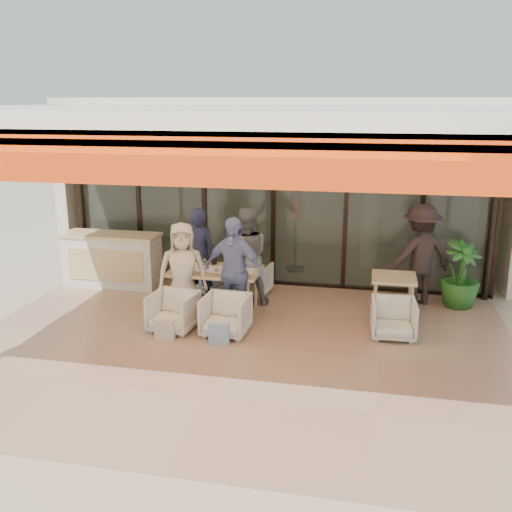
# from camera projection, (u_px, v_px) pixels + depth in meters

# --- Properties ---
(ground) EXTENTS (70.00, 70.00, 0.00)m
(ground) POSITION_uv_depth(u_px,v_px,m) (237.00, 348.00, 8.29)
(ground) COLOR #C6B293
(ground) RESTS_ON ground
(terrace_floor) EXTENTS (8.00, 6.00, 0.01)m
(terrace_floor) POSITION_uv_depth(u_px,v_px,m) (237.00, 347.00, 8.29)
(terrace_floor) COLOR tan
(terrace_floor) RESTS_ON ground
(terrace_structure) EXTENTS (8.00, 6.00, 3.40)m
(terrace_structure) POSITION_uv_depth(u_px,v_px,m) (229.00, 119.00, 7.18)
(terrace_structure) COLOR silver
(terrace_structure) RESTS_ON ground
(glass_storefront) EXTENTS (8.08, 0.10, 3.20)m
(glass_storefront) POSITION_uv_depth(u_px,v_px,m) (274.00, 204.00, 10.70)
(glass_storefront) COLOR #9EADA3
(glass_storefront) RESTS_ON ground
(interior_block) EXTENTS (9.05, 3.62, 3.52)m
(interior_block) POSITION_uv_depth(u_px,v_px,m) (292.00, 158.00, 12.71)
(interior_block) COLOR silver
(interior_block) RESTS_ON ground
(host_counter) EXTENTS (1.85, 0.65, 1.04)m
(host_counter) POSITION_uv_depth(u_px,v_px,m) (112.00, 260.00, 10.90)
(host_counter) COLOR silver
(host_counter) RESTS_ON ground
(dining_table) EXTENTS (1.50, 0.90, 0.93)m
(dining_table) POSITION_uv_depth(u_px,v_px,m) (215.00, 273.00, 9.55)
(dining_table) COLOR beige
(dining_table) RESTS_ON ground
(chair_far_left) EXTENTS (0.82, 0.80, 0.67)m
(chair_far_left) POSITION_uv_depth(u_px,v_px,m) (208.00, 275.00, 10.62)
(chair_far_left) COLOR silver
(chair_far_left) RESTS_ON ground
(chair_far_right) EXTENTS (0.72, 0.69, 0.66)m
(chair_far_right) POSITION_uv_depth(u_px,v_px,m) (252.00, 278.00, 10.46)
(chair_far_right) COLOR silver
(chair_far_right) RESTS_ON ground
(chair_near_left) EXTENTS (0.74, 0.70, 0.68)m
(chair_near_left) POSITION_uv_depth(u_px,v_px,m) (173.00, 310.00, 8.82)
(chair_near_left) COLOR silver
(chair_near_left) RESTS_ON ground
(chair_near_right) EXTENTS (0.70, 0.66, 0.69)m
(chair_near_right) POSITION_uv_depth(u_px,v_px,m) (226.00, 314.00, 8.66)
(chair_near_right) COLOR silver
(chair_near_right) RESTS_ON ground
(diner_navy) EXTENTS (0.65, 0.45, 1.70)m
(diner_navy) POSITION_uv_depth(u_px,v_px,m) (199.00, 255.00, 10.01)
(diner_navy) COLOR #181C36
(diner_navy) RESTS_ON ground
(diner_grey) EXTENTS (1.01, 0.90, 1.73)m
(diner_grey) POSITION_uv_depth(u_px,v_px,m) (246.00, 257.00, 9.84)
(diner_grey) COLOR #5D5D62
(diner_grey) RESTS_ON ground
(diner_cream) EXTENTS (0.91, 0.74, 1.62)m
(diner_cream) POSITION_uv_depth(u_px,v_px,m) (183.00, 272.00, 9.17)
(diner_cream) COLOR beige
(diner_cream) RESTS_ON ground
(diner_periwinkle) EXTENTS (1.10, 0.66, 1.75)m
(diner_periwinkle) POSITION_uv_depth(u_px,v_px,m) (233.00, 271.00, 8.99)
(diner_periwinkle) COLOR #6F7AB9
(diner_periwinkle) RESTS_ON ground
(tote_bag_cream) EXTENTS (0.30, 0.10, 0.34)m
(tote_bag_cream) POSITION_uv_depth(u_px,v_px,m) (165.00, 330.00, 8.49)
(tote_bag_cream) COLOR silver
(tote_bag_cream) RESTS_ON ground
(tote_bag_blue) EXTENTS (0.30, 0.10, 0.34)m
(tote_bag_blue) POSITION_uv_depth(u_px,v_px,m) (219.00, 335.00, 8.33)
(tote_bag_blue) COLOR #99BFD8
(tote_bag_blue) RESTS_ON ground
(side_table) EXTENTS (0.70, 0.70, 0.74)m
(side_table) POSITION_uv_depth(u_px,v_px,m) (394.00, 283.00, 9.19)
(side_table) COLOR beige
(side_table) RESTS_ON ground
(side_chair) EXTENTS (0.68, 0.64, 0.66)m
(side_chair) POSITION_uv_depth(u_px,v_px,m) (394.00, 317.00, 8.56)
(side_chair) COLOR silver
(side_chair) RESTS_ON ground
(standing_woman) EXTENTS (1.33, 1.13, 1.79)m
(standing_woman) POSITION_uv_depth(u_px,v_px,m) (420.00, 255.00, 9.81)
(standing_woman) COLOR black
(standing_woman) RESTS_ON ground
(potted_palm) EXTENTS (0.92, 0.92, 1.18)m
(potted_palm) POSITION_uv_depth(u_px,v_px,m) (460.00, 275.00, 9.75)
(potted_palm) COLOR #1E5919
(potted_palm) RESTS_ON ground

